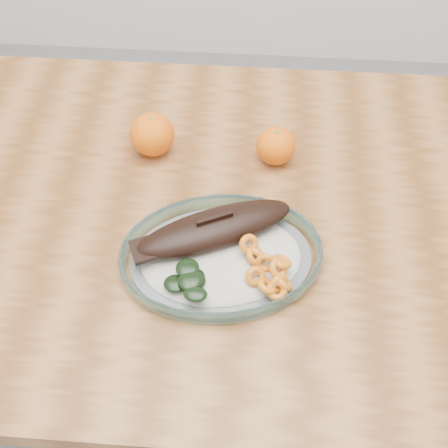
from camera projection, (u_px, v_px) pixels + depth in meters
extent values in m
plane|color=slate|center=(197.00, 379.00, 1.56)|extent=(3.00, 3.00, 0.00)
cube|color=brown|center=(182.00, 215.00, 0.98)|extent=(1.20, 0.80, 0.04)
cylinder|color=brown|center=(6.00, 192.00, 1.51)|extent=(0.06, 0.06, 0.71)
cylinder|color=brown|center=(411.00, 215.00, 1.46)|extent=(0.06, 0.06, 0.71)
ellipsoid|color=white|center=(221.00, 259.00, 0.89)|extent=(0.64, 0.51, 0.01)
torus|color=#84C6CC|center=(221.00, 255.00, 0.89)|extent=(0.66, 0.66, 0.03)
ellipsoid|color=white|center=(221.00, 253.00, 0.88)|extent=(0.57, 0.44, 0.02)
ellipsoid|color=black|center=(215.00, 222.00, 0.88)|extent=(0.27, 0.18, 0.04)
ellipsoid|color=black|center=(215.00, 225.00, 0.89)|extent=(0.23, 0.15, 0.02)
cube|color=black|center=(146.00, 243.00, 0.86)|extent=(0.06, 0.06, 0.01)
cube|color=black|center=(214.00, 214.00, 0.87)|extent=(0.06, 0.03, 0.02)
torus|color=#C2600E|center=(266.00, 257.00, 0.85)|extent=(0.04, 0.03, 0.04)
torus|color=#C2600E|center=(257.00, 247.00, 0.86)|extent=(0.04, 0.04, 0.04)
torus|color=#C2600E|center=(256.00, 271.00, 0.84)|extent=(0.04, 0.04, 0.03)
torus|color=#C2600E|center=(285.00, 277.00, 0.83)|extent=(0.04, 0.04, 0.04)
torus|color=#C2600E|center=(278.00, 284.00, 0.82)|extent=(0.05, 0.05, 0.03)
torus|color=#C2600E|center=(268.00, 281.00, 0.83)|extent=(0.05, 0.05, 0.03)
torus|color=#C2600E|center=(280.00, 278.00, 0.83)|extent=(0.04, 0.03, 0.04)
torus|color=#C2600E|center=(255.00, 250.00, 0.86)|extent=(0.03, 0.04, 0.04)
torus|color=#C2600E|center=(279.00, 263.00, 0.83)|extent=(0.04, 0.05, 0.04)
torus|color=#C2600E|center=(249.00, 238.00, 0.86)|extent=(0.05, 0.04, 0.04)
torus|color=#C2600E|center=(282.00, 256.00, 0.84)|extent=(0.05, 0.04, 0.03)
ellipsoid|color=black|center=(190.00, 278.00, 0.83)|extent=(0.05, 0.05, 0.01)
ellipsoid|color=black|center=(175.00, 278.00, 0.83)|extent=(0.04, 0.03, 0.01)
ellipsoid|color=black|center=(194.00, 273.00, 0.84)|extent=(0.04, 0.04, 0.01)
ellipsoid|color=black|center=(193.00, 275.00, 0.83)|extent=(0.05, 0.05, 0.01)
ellipsoid|color=black|center=(195.00, 274.00, 0.84)|extent=(0.04, 0.04, 0.01)
ellipsoid|color=black|center=(195.00, 288.00, 0.81)|extent=(0.04, 0.03, 0.01)
ellipsoid|color=black|center=(187.00, 262.00, 0.84)|extent=(0.05, 0.05, 0.01)
ellipsoid|color=black|center=(190.00, 274.00, 0.82)|extent=(0.05, 0.05, 0.01)
sphere|color=#E03A04|center=(152.00, 134.00, 1.02)|extent=(0.08, 0.08, 0.08)
sphere|color=#E03A04|center=(276.00, 146.00, 1.01)|extent=(0.07, 0.07, 0.07)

